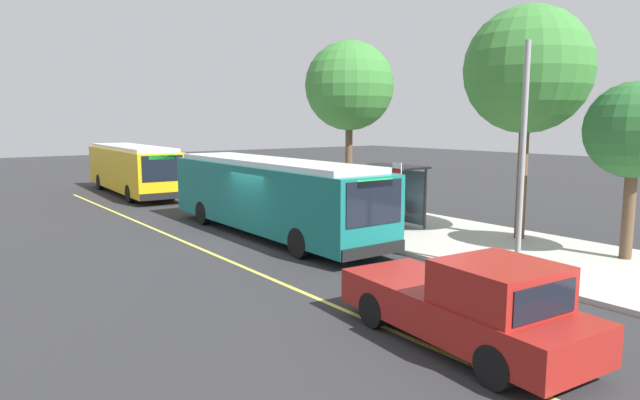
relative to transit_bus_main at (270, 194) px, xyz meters
name	(u,v)px	position (x,y,z in m)	size (l,w,h in m)	color
ground_plane	(254,240)	(0.49, -1.01, -1.62)	(120.00, 120.00, 0.00)	#2B2B2D
sidewalk_curb	(374,221)	(0.49, 4.99, -1.54)	(44.00, 6.40, 0.15)	#B7B2A8
lane_stripe_center	(199,248)	(0.49, -3.21, -1.61)	(36.00, 0.14, 0.01)	#E0D64C
transit_bus_main	(270,194)	(0.00, 0.00, 0.00)	(12.20, 2.70, 2.95)	#146B66
transit_bus_second	(132,168)	(-15.54, -0.22, 0.00)	(11.79, 3.16, 2.95)	gold
pickup_truck	(469,305)	(11.65, -2.65, -0.76)	(5.55, 2.45, 1.85)	maroon
bus_shelter	(390,182)	(1.74, 4.73, 0.30)	(2.90, 1.60, 2.48)	#333338
waiting_bench	(388,214)	(1.83, 4.56, -0.99)	(1.60, 0.48, 0.95)	brown
route_sign_post	(397,190)	(4.01, 2.86, 0.34)	(0.44, 0.08, 2.80)	#333338
pedestrian_commuter	(391,207)	(2.89, 3.67, -0.50)	(0.24, 0.40, 1.69)	#282D47
street_tree_near_shelter	(527,71)	(6.56, 6.62, 4.55)	(4.45, 4.45, 8.26)	brown
street_tree_upstreet	(635,131)	(10.34, 6.60, 2.48)	(2.93, 2.93, 5.45)	brown
street_tree_downstreet	(349,86)	(-3.48, 6.81, 4.51)	(4.43, 4.43, 8.22)	brown
utility_pole	(522,159)	(9.27, 2.46, 1.73)	(0.16, 0.16, 6.40)	gray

